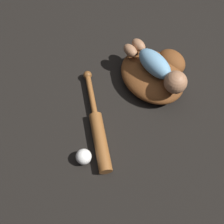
{
  "coord_description": "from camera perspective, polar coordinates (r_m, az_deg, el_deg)",
  "views": [
    {
      "loc": [
        0.77,
        -0.37,
        1.3
      ],
      "look_at": [
        0.16,
        -0.19,
        0.08
      ],
      "focal_mm": 50.0,
      "sensor_mm": 36.0,
      "label": 1
    }
  ],
  "objects": [
    {
      "name": "baseball",
      "position": [
        1.34,
        -5.21,
        -8.13
      ],
      "size": [
        0.07,
        0.07,
        0.07
      ],
      "color": "white",
      "rests_on": "ground"
    },
    {
      "name": "ground_plane",
      "position": [
        1.55,
        4.95,
        5.43
      ],
      "size": [
        6.0,
        6.0,
        0.0
      ],
      "primitive_type": "plane",
      "color": "black"
    },
    {
      "name": "baby_figure",
      "position": [
        1.43,
        8.57,
        8.02
      ],
      "size": [
        0.36,
        0.22,
        0.1
      ],
      "color": "#6693B2",
      "rests_on": "baseball_glove"
    },
    {
      "name": "baseball_glove",
      "position": [
        1.53,
        7.95,
        6.97
      ],
      "size": [
        0.42,
        0.39,
        0.11
      ],
      "color": "brown",
      "rests_on": "ground"
    },
    {
      "name": "baseball_bat",
      "position": [
        1.39,
        -2.54,
        -3.43
      ],
      "size": [
        0.52,
        0.1,
        0.06
      ],
      "color": "brown",
      "rests_on": "ground"
    }
  ]
}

